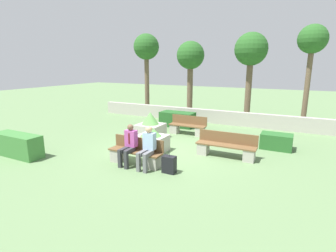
# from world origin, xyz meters

# --- Properties ---
(ground_plane) EXTENTS (60.00, 60.00, 0.00)m
(ground_plane) POSITION_xyz_m (0.00, 0.00, 0.00)
(ground_plane) COLOR #607F51
(perimeter_wall) EXTENTS (14.57, 0.30, 0.74)m
(perimeter_wall) POSITION_xyz_m (0.00, 5.73, 0.37)
(perimeter_wall) COLOR #ADA89E
(perimeter_wall) RESTS_ON ground_plane
(bench_front) EXTENTS (1.87, 0.48, 0.87)m
(bench_front) POSITION_xyz_m (-0.26, -1.47, 0.34)
(bench_front) COLOR brown
(bench_front) RESTS_ON ground_plane
(bench_left_side) EXTENTS (2.10, 0.48, 0.87)m
(bench_left_side) POSITION_xyz_m (2.20, 0.54, 0.35)
(bench_left_side) COLOR brown
(bench_left_side) RESTS_ON ground_plane
(bench_right_side) EXTENTS (1.75, 0.49, 0.87)m
(bench_right_side) POSITION_xyz_m (-0.23, 2.80, 0.33)
(bench_right_side) COLOR brown
(bench_right_side) RESTS_ON ground_plane
(person_seated_man) EXTENTS (0.38, 0.64, 1.34)m
(person_seated_man) POSITION_xyz_m (-0.41, -1.61, 0.74)
(person_seated_man) COLOR #333338
(person_seated_man) RESTS_ON ground_plane
(person_seated_woman) EXTENTS (0.38, 0.64, 1.35)m
(person_seated_woman) POSITION_xyz_m (0.28, -1.61, 0.75)
(person_seated_woman) COLOR slate
(person_seated_woman) RESTS_ON ground_plane
(hedge_block_near_left) EXTENTS (2.01, 0.63, 0.81)m
(hedge_block_near_left) POSITION_xyz_m (-4.46, -2.73, 0.40)
(hedge_block_near_left) COLOR #3D7A38
(hedge_block_near_left) RESTS_ON ground_plane
(hedge_block_near_right) EXTENTS (1.16, 0.72, 0.60)m
(hedge_block_near_right) POSITION_xyz_m (3.70, 2.37, 0.30)
(hedge_block_near_right) COLOR #286028
(hedge_block_near_right) RESTS_ON ground_plane
(hedge_block_mid_left) EXTENTS (1.79, 0.88, 0.77)m
(hedge_block_mid_left) POSITION_xyz_m (-1.36, 4.10, 0.38)
(hedge_block_mid_left) COLOR #235623
(hedge_block_mid_left) RESTS_ON ground_plane
(planter_corner_left) EXTENTS (1.08, 1.08, 0.98)m
(planter_corner_left) POSITION_xyz_m (-0.47, -0.16, 0.43)
(planter_corner_left) COLOR #ADA89E
(planter_corner_left) RESTS_ON ground_plane
(planter_corner_right) EXTENTS (1.08, 1.08, 1.19)m
(planter_corner_right) POSITION_xyz_m (-1.38, 1.35, 0.50)
(planter_corner_right) COLOR #ADA89E
(planter_corner_right) RESTS_ON ground_plane
(suitcase) EXTENTS (0.40, 0.25, 0.73)m
(suitcase) POSITION_xyz_m (1.04, -1.61, 0.27)
(suitcase) COLOR black
(suitcase) RESTS_ON ground_plane
(tree_leftmost) EXTENTS (1.70, 1.70, 5.23)m
(tree_leftmost) POSITION_xyz_m (-5.19, 7.28, 4.21)
(tree_leftmost) COLOR brown
(tree_leftmost) RESTS_ON ground_plane
(tree_center_left) EXTENTS (1.72, 1.72, 4.64)m
(tree_center_left) POSITION_xyz_m (-2.01, 7.33, 3.62)
(tree_center_left) COLOR brown
(tree_center_left) RESTS_ON ground_plane
(tree_center_right) EXTENTS (1.82, 1.82, 4.97)m
(tree_center_right) POSITION_xyz_m (1.62, 7.31, 3.91)
(tree_center_right) COLOR brown
(tree_center_right) RESTS_ON ground_plane
(tree_rightmost) EXTENTS (1.43, 1.43, 5.18)m
(tree_rightmost) POSITION_xyz_m (4.58, 7.23, 4.25)
(tree_rightmost) COLOR brown
(tree_rightmost) RESTS_ON ground_plane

